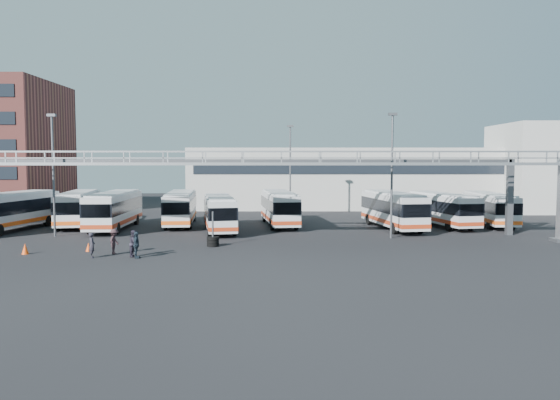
{
  "coord_description": "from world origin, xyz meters",
  "views": [
    {
      "loc": [
        2.9,
        -37.4,
        6.31
      ],
      "look_at": [
        2.89,
        6.0,
        3.21
      ],
      "focal_mm": 35.0,
      "sensor_mm": 36.0,
      "label": 1
    }
  ],
  "objects_px": {
    "bus_5": "(279,207)",
    "light_pole_back": "(290,167)",
    "pedestrian_d": "(136,245)",
    "pedestrian_a": "(92,245)",
    "bus_3": "(181,207)",
    "bus_8": "(442,208)",
    "light_pole_mid": "(392,168)",
    "bus_2": "(114,209)",
    "bus_4": "(219,212)",
    "pedestrian_b": "(134,243)",
    "bus_7": "(393,209)",
    "bus_1": "(78,207)",
    "light_pole_left": "(53,168)",
    "cone_left": "(25,249)",
    "tire_stack": "(213,240)",
    "bus_0": "(12,210)",
    "bus_9": "(489,207)",
    "cone_right": "(88,247)",
    "pedestrian_c": "(114,242)"
  },
  "relations": [
    {
      "from": "pedestrian_a",
      "to": "bus_9",
      "type": "bearing_deg",
      "value": -83.36
    },
    {
      "from": "bus_3",
      "to": "bus_8",
      "type": "xyz_separation_m",
      "value": [
        25.42,
        -0.96,
        -0.04
      ]
    },
    {
      "from": "light_pole_mid",
      "to": "bus_3",
      "type": "distance_m",
      "value": 21.3
    },
    {
      "from": "bus_2",
      "to": "pedestrian_c",
      "type": "xyz_separation_m",
      "value": [
        4.11,
        -13.63,
        -1.05
      ]
    },
    {
      "from": "cone_right",
      "to": "cone_left",
      "type": "bearing_deg",
      "value": -163.04
    },
    {
      "from": "light_pole_back",
      "to": "bus_3",
      "type": "height_order",
      "value": "light_pole_back"
    },
    {
      "from": "bus_7",
      "to": "pedestrian_a",
      "type": "bearing_deg",
      "value": -154.71
    },
    {
      "from": "bus_9",
      "to": "pedestrian_a",
      "type": "bearing_deg",
      "value": -148.53
    },
    {
      "from": "light_pole_mid",
      "to": "light_pole_back",
      "type": "distance_m",
      "value": 17.0
    },
    {
      "from": "bus_4",
      "to": "pedestrian_b",
      "type": "xyz_separation_m",
      "value": [
        -4.19,
        -13.08,
        -0.87
      ]
    },
    {
      "from": "light_pole_back",
      "to": "cone_left",
      "type": "distance_m",
      "value": 29.76
    },
    {
      "from": "bus_9",
      "to": "cone_left",
      "type": "height_order",
      "value": "bus_9"
    },
    {
      "from": "light_pole_left",
      "to": "tire_stack",
      "type": "xyz_separation_m",
      "value": [
        13.91,
        -5.32,
        -5.29
      ]
    },
    {
      "from": "pedestrian_c",
      "to": "bus_8",
      "type": "bearing_deg",
      "value": -54.93
    },
    {
      "from": "bus_0",
      "to": "pedestrian_a",
      "type": "height_order",
      "value": "bus_0"
    },
    {
      "from": "light_pole_left",
      "to": "light_pole_back",
      "type": "xyz_separation_m",
      "value": [
        20.0,
        14.0,
        0.0
      ]
    },
    {
      "from": "light_pole_back",
      "to": "bus_5",
      "type": "distance_m",
      "value": 7.43
    },
    {
      "from": "bus_5",
      "to": "light_pole_back",
      "type": "bearing_deg",
      "value": 71.81
    },
    {
      "from": "light_pole_back",
      "to": "bus_4",
      "type": "relative_size",
      "value": 0.95
    },
    {
      "from": "light_pole_mid",
      "to": "bus_0",
      "type": "height_order",
      "value": "light_pole_mid"
    },
    {
      "from": "pedestrian_b",
      "to": "cone_left",
      "type": "xyz_separation_m",
      "value": [
        -7.67,
        0.93,
        -0.52
      ]
    },
    {
      "from": "bus_9",
      "to": "bus_5",
      "type": "bearing_deg",
      "value": -176.67
    },
    {
      "from": "pedestrian_d",
      "to": "pedestrian_a",
      "type": "bearing_deg",
      "value": 78.34
    },
    {
      "from": "bus_4",
      "to": "cone_left",
      "type": "distance_m",
      "value": 17.04
    },
    {
      "from": "bus_0",
      "to": "bus_1",
      "type": "bearing_deg",
      "value": 47.98
    },
    {
      "from": "bus_8",
      "to": "tire_stack",
      "type": "xyz_separation_m",
      "value": [
        -20.6,
        -12.37,
        -1.35
      ]
    },
    {
      "from": "cone_left",
      "to": "cone_right",
      "type": "height_order",
      "value": "cone_left"
    },
    {
      "from": "light_pole_back",
      "to": "bus_7",
      "type": "distance_m",
      "value": 13.47
    },
    {
      "from": "bus_1",
      "to": "bus_5",
      "type": "distance_m",
      "value": 19.61
    },
    {
      "from": "bus_7",
      "to": "bus_9",
      "type": "bearing_deg",
      "value": 7.62
    },
    {
      "from": "pedestrian_b",
      "to": "light_pole_back",
      "type": "bearing_deg",
      "value": -22.02
    },
    {
      "from": "light_pole_left",
      "to": "bus_4",
      "type": "xyz_separation_m",
      "value": [
        13.44,
        3.4,
        -3.97
      ]
    },
    {
      "from": "bus_3",
      "to": "bus_4",
      "type": "height_order",
      "value": "bus_3"
    },
    {
      "from": "light_pole_back",
      "to": "bus_4",
      "type": "bearing_deg",
      "value": -121.77
    },
    {
      "from": "light_pole_left",
      "to": "bus_9",
      "type": "height_order",
      "value": "light_pole_left"
    },
    {
      "from": "pedestrian_a",
      "to": "pedestrian_d",
      "type": "distance_m",
      "value": 2.95
    },
    {
      "from": "bus_5",
      "to": "bus_8",
      "type": "xyz_separation_m",
      "value": [
        15.69,
        -0.73,
        -0.06
      ]
    },
    {
      "from": "bus_3",
      "to": "bus_7",
      "type": "bearing_deg",
      "value": -13.78
    },
    {
      "from": "cone_left",
      "to": "tire_stack",
      "type": "relative_size",
      "value": 0.29
    },
    {
      "from": "bus_0",
      "to": "bus_5",
      "type": "height_order",
      "value": "bus_0"
    },
    {
      "from": "pedestrian_a",
      "to": "pedestrian_c",
      "type": "xyz_separation_m",
      "value": [
        1.05,
        1.37,
        0.04
      ]
    },
    {
      "from": "bus_8",
      "to": "cone_right",
      "type": "xyz_separation_m",
      "value": [
        -29.04,
        -14.61,
        -1.47
      ]
    },
    {
      "from": "pedestrian_a",
      "to": "light_pole_back",
      "type": "bearing_deg",
      "value": -51.35
    },
    {
      "from": "bus_4",
      "to": "pedestrian_b",
      "type": "height_order",
      "value": "bus_4"
    },
    {
      "from": "cone_left",
      "to": "bus_2",
      "type": "bearing_deg",
      "value": 81.8
    },
    {
      "from": "light_pole_mid",
      "to": "bus_2",
      "type": "bearing_deg",
      "value": 166.51
    },
    {
      "from": "bus_2",
      "to": "pedestrian_d",
      "type": "bearing_deg",
      "value": -70.31
    },
    {
      "from": "light_pole_back",
      "to": "bus_8",
      "type": "distance_m",
      "value": 16.57
    },
    {
      "from": "bus_4",
      "to": "cone_left",
      "type": "bearing_deg",
      "value": -144.08
    },
    {
      "from": "bus_3",
      "to": "bus_7",
      "type": "xyz_separation_m",
      "value": [
        20.3,
        -2.87,
        0.07
      ]
    }
  ]
}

